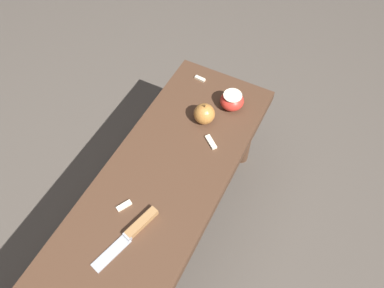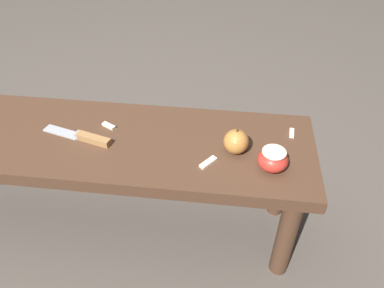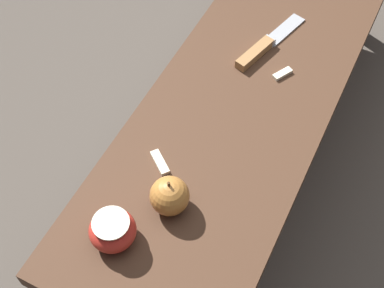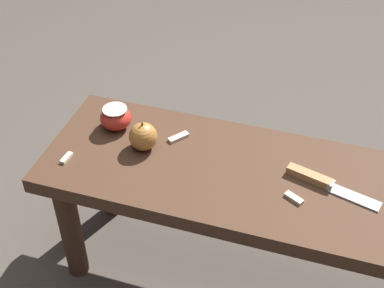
# 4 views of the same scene
# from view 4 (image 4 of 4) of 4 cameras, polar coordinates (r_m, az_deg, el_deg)

# --- Properties ---
(ground_plane) EXTENTS (8.00, 8.00, 0.00)m
(ground_plane) POSITION_cam_4_polar(r_m,az_deg,el_deg) (1.56, 11.06, -14.84)
(ground_plane) COLOR #4C443D
(wooden_bench) EXTENTS (1.33, 0.36, 0.39)m
(wooden_bench) POSITION_cam_4_polar(r_m,az_deg,el_deg) (1.30, 12.90, -6.39)
(wooden_bench) COLOR #472D1E
(wooden_bench) RESTS_ON ground_plane
(knife) EXTENTS (0.22, 0.09, 0.02)m
(knife) POSITION_cam_4_polar(r_m,az_deg,el_deg) (1.27, 13.50, -3.88)
(knife) COLOR #9EA0A5
(knife) RESTS_ON wooden_bench
(apple_whole) EXTENTS (0.07, 0.07, 0.08)m
(apple_whole) POSITION_cam_4_polar(r_m,az_deg,el_deg) (1.32, -5.24, 0.80)
(apple_whole) COLOR #B27233
(apple_whole) RESTS_ON wooden_bench
(apple_cut) EXTENTS (0.08, 0.08, 0.06)m
(apple_cut) POSITION_cam_4_polar(r_m,az_deg,el_deg) (1.39, -8.14, 2.80)
(apple_cut) COLOR red
(apple_cut) RESTS_ON wooden_bench
(apple_slice_near_knife) EXTENTS (0.02, 0.04, 0.01)m
(apple_slice_near_knife) POSITION_cam_4_polar(r_m,az_deg,el_deg) (1.33, -13.24, -1.44)
(apple_slice_near_knife) COLOR beige
(apple_slice_near_knife) RESTS_ON wooden_bench
(apple_slice_center) EXTENTS (0.05, 0.05, 0.01)m
(apple_slice_center) POSITION_cam_4_polar(r_m,az_deg,el_deg) (1.36, -1.45, 0.74)
(apple_slice_center) COLOR beige
(apple_slice_center) RESTS_ON wooden_bench
(apple_slice_near_bowl) EXTENTS (0.05, 0.03, 0.01)m
(apple_slice_near_bowl) POSITION_cam_4_polar(r_m,az_deg,el_deg) (1.22, 10.81, -5.67)
(apple_slice_near_bowl) COLOR beige
(apple_slice_near_bowl) RESTS_ON wooden_bench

